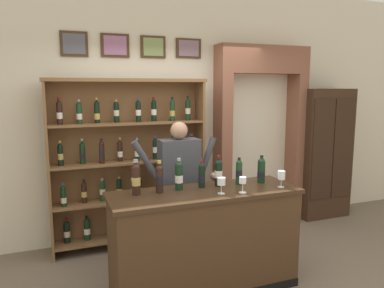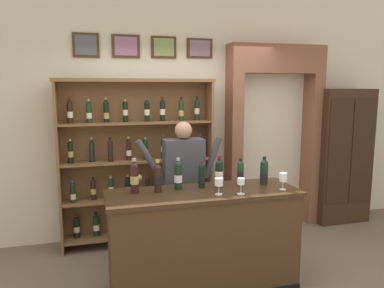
{
  "view_description": "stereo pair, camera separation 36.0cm",
  "coord_description": "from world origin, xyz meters",
  "views": [
    {
      "loc": [
        -1.44,
        -3.16,
        1.98
      ],
      "look_at": [
        -0.15,
        0.17,
        1.43
      ],
      "focal_mm": 34.71,
      "sensor_mm": 36.0,
      "label": 1
    },
    {
      "loc": [
        -1.1,
        -3.27,
        1.98
      ],
      "look_at": [
        -0.15,
        0.17,
        1.43
      ],
      "focal_mm": 34.71,
      "sensor_mm": 36.0,
      "label": 2
    }
  ],
  "objects": [
    {
      "name": "tasting_bottle_riserva",
      "position": [
        -0.72,
        0.11,
        1.15
      ],
      "size": [
        0.08,
        0.08,
        0.33
      ],
      "color": "black",
      "rests_on": "tasting_counter"
    },
    {
      "name": "tasting_bottle_bianco",
      "position": [
        -0.06,
        0.13,
        1.12
      ],
      "size": [
        0.07,
        0.07,
        0.27
      ],
      "color": "black",
      "rests_on": "tasting_counter"
    },
    {
      "name": "side_cabinet",
      "position": [
        2.44,
        1.3,
        0.98
      ],
      "size": [
        0.8,
        0.4,
        1.95
      ],
      "color": "#382316",
      "rests_on": "ground"
    },
    {
      "name": "tasting_bottle_prosecco",
      "position": [
        0.33,
        0.1,
        1.13
      ],
      "size": [
        0.07,
        0.07,
        0.28
      ],
      "color": "#19381E",
      "rests_on": "tasting_counter"
    },
    {
      "name": "shopkeeper",
      "position": [
        -0.12,
        0.66,
        1.0
      ],
      "size": [
        1.0,
        0.22,
        1.61
      ],
      "color": "#2D3347",
      "rests_on": "ground"
    },
    {
      "name": "archway_doorway",
      "position": [
        1.39,
        1.5,
        1.47
      ],
      "size": [
        1.37,
        0.45,
        2.55
      ],
      "color": "brown",
      "rests_on": "ground"
    },
    {
      "name": "tasting_bottle_chianti",
      "position": [
        0.58,
        0.08,
        1.13
      ],
      "size": [
        0.08,
        0.08,
        0.29
      ],
      "color": "black",
      "rests_on": "tasting_counter"
    },
    {
      "name": "tasting_bottle_rosso",
      "position": [
        0.11,
        0.12,
        1.14
      ],
      "size": [
        0.08,
        0.08,
        0.31
      ],
      "color": "black",
      "rests_on": "tasting_counter"
    },
    {
      "name": "tasting_counter",
      "position": [
        -0.08,
        -0.0,
        0.5
      ],
      "size": [
        1.84,
        0.62,
        1.0
      ],
      "color": "#422B19",
      "rests_on": "ground"
    },
    {
      "name": "back_wall",
      "position": [
        -0.0,
        1.63,
        1.66
      ],
      "size": [
        12.0,
        0.19,
        3.33
      ],
      "color": "beige",
      "rests_on": "ground"
    },
    {
      "name": "tasting_bottle_brunello",
      "position": [
        -0.3,
        0.13,
        1.14
      ],
      "size": [
        0.08,
        0.08,
        0.31
      ],
      "color": "black",
      "rests_on": "tasting_counter"
    },
    {
      "name": "wine_shelf",
      "position": [
        -0.55,
        1.3,
        1.08
      ],
      "size": [
        1.92,
        0.32,
        2.08
      ],
      "color": "brown",
      "rests_on": "ground"
    },
    {
      "name": "wine_glass_spare",
      "position": [
        0.02,
        -0.14,
        1.11
      ],
      "size": [
        0.08,
        0.08,
        0.15
      ],
      "color": "silver",
      "rests_on": "tasting_counter"
    },
    {
      "name": "wine_glass_right",
      "position": [
        0.22,
        -0.19,
        1.11
      ],
      "size": [
        0.07,
        0.07,
        0.15
      ],
      "color": "silver",
      "rests_on": "tasting_counter"
    },
    {
      "name": "wine_glass_left",
      "position": [
        0.67,
        -0.15,
        1.11
      ],
      "size": [
        0.07,
        0.07,
        0.17
      ],
      "color": "silver",
      "rests_on": "tasting_counter"
    },
    {
      "name": "ground_plane",
      "position": [
        0.0,
        0.0,
        -0.01
      ],
      "size": [
        14.0,
        14.0,
        0.02
      ],
      "primitive_type": "cube",
      "color": "#6B5B4C"
    },
    {
      "name": "tasting_bottle_grappa",
      "position": [
        -0.51,
        0.09,
        1.14
      ],
      "size": [
        0.07,
        0.07,
        0.31
      ],
      "color": "black",
      "rests_on": "tasting_counter"
    }
  ]
}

